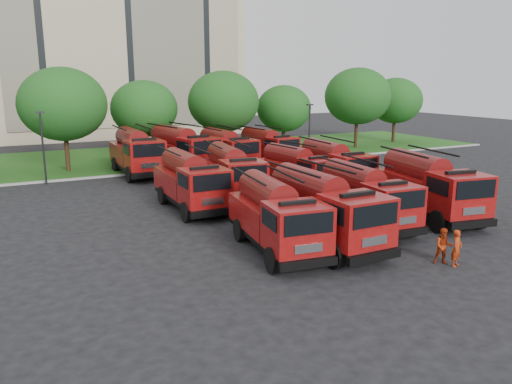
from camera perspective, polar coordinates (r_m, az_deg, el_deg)
ground at (r=24.92m, az=4.27°, el=-4.29°), size 140.00×140.00×0.00m
lawn at (r=48.51m, az=-11.84°, el=3.99°), size 70.00×16.00×0.12m
curb at (r=40.84m, az=-8.82°, el=2.49°), size 70.00×0.30×0.14m
apartment_building at (r=69.96m, az=-15.65°, el=16.67°), size 30.00×14.18×25.00m
tree_2 at (r=42.11m, az=-21.19°, el=9.33°), size 6.72×6.72×8.22m
tree_3 at (r=45.85m, az=-12.65°, el=9.27°), size 5.88×5.88×7.19m
tree_4 at (r=46.66m, az=-3.74°, el=10.26°), size 6.55×6.55×8.01m
tree_5 at (r=50.75m, az=3.20°, el=9.50°), size 5.46×5.46×6.68m
tree_6 at (r=53.95m, az=11.54°, el=10.68°), size 6.89×6.89×8.42m
tree_7 at (r=60.03m, az=15.64°, el=10.02°), size 6.05×6.05×7.39m
lamp_post_0 at (r=37.87m, az=-23.20°, el=5.11°), size 0.60×0.25×5.11m
lamp_post_1 at (r=44.99m, az=6.12°, el=7.15°), size 0.60×0.25×5.11m
fire_truck_0 at (r=21.55m, az=2.25°, el=-2.72°), size 3.18×7.01×3.08m
fire_truck_1 at (r=22.34m, az=7.55°, el=-1.98°), size 2.71×7.26×3.29m
fire_truck_2 at (r=25.68m, az=12.23°, el=-0.48°), size 2.88×6.86×3.05m
fire_truck_3 at (r=28.22m, az=19.04°, el=0.61°), size 3.78×7.69×3.35m
fire_truck_4 at (r=28.64m, az=-7.54°, el=1.23°), size 2.62×7.05×3.20m
fire_truck_5 at (r=31.01m, az=-2.82°, el=2.24°), size 3.31×7.31×3.21m
fire_truck_6 at (r=33.05m, az=4.67°, el=2.63°), size 2.96×6.67×2.94m
fire_truck_7 at (r=33.83m, az=8.77°, el=2.97°), size 2.98×7.16×3.18m
fire_truck_8 at (r=39.62m, az=-13.53°, el=4.45°), size 2.89×7.73×3.51m
fire_truck_9 at (r=39.86m, az=-8.53°, el=4.78°), size 4.19×8.28×3.60m
fire_truck_10 at (r=40.48m, az=-3.53°, el=4.79°), size 3.04×7.37×3.28m
fire_truck_11 at (r=43.26m, az=1.19°, el=5.19°), size 3.05×6.95×3.07m
firefighter_0 at (r=21.73m, az=21.81°, el=-7.84°), size 0.66×0.57×1.50m
firefighter_1 at (r=21.76m, az=20.50°, el=-7.70°), size 0.83×0.74×1.50m
firefighter_2 at (r=28.70m, az=23.03°, el=-2.99°), size 0.70×1.07×1.71m
firefighter_3 at (r=28.99m, az=19.31°, el=-2.53°), size 1.08×1.07×1.55m
firefighter_4 at (r=26.65m, az=-7.10°, el=-3.21°), size 1.01×0.81×1.80m
firefighter_5 at (r=35.16m, az=16.74°, el=0.28°), size 1.42×0.68×1.50m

